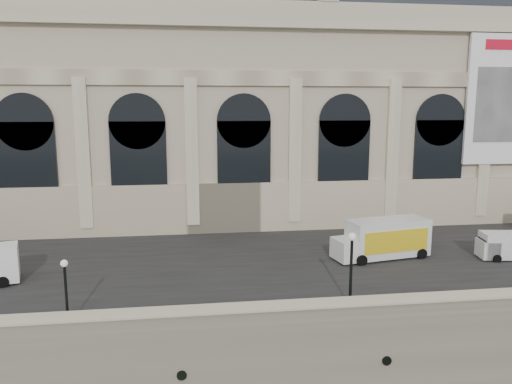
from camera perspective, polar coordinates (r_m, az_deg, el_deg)
quay at (r=63.66m, az=0.92°, el=-4.17°), size 160.00×70.00×6.00m
street at (r=42.96m, az=5.19°, el=-7.00°), size 160.00×24.00×0.06m
parapet at (r=30.63m, az=10.95°, el=-13.11°), size 160.00×1.40×1.21m
museum at (r=57.00m, az=-4.45°, el=11.12°), size 69.00×18.70×29.10m
van_c at (r=45.87m, az=26.83°, el=-5.51°), size 5.26×2.67×2.24m
box_truck at (r=42.47m, az=14.29°, el=-5.23°), size 8.36×4.03×3.23m
lamp_left at (r=30.55m, az=-20.87°, el=-10.87°), size 0.41×0.41×4.02m
lamp_right at (r=31.84m, az=10.80°, el=-8.80°), size 0.49×0.49×4.79m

